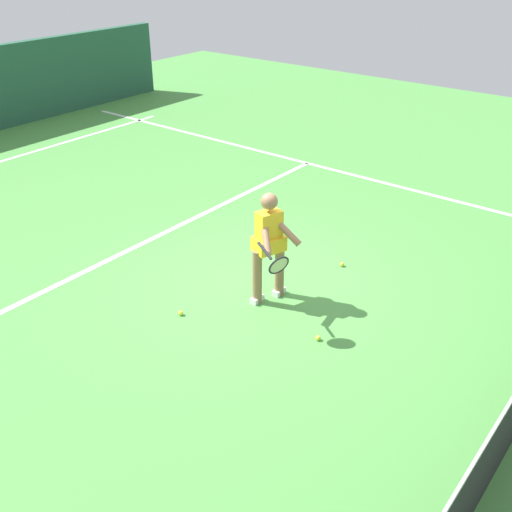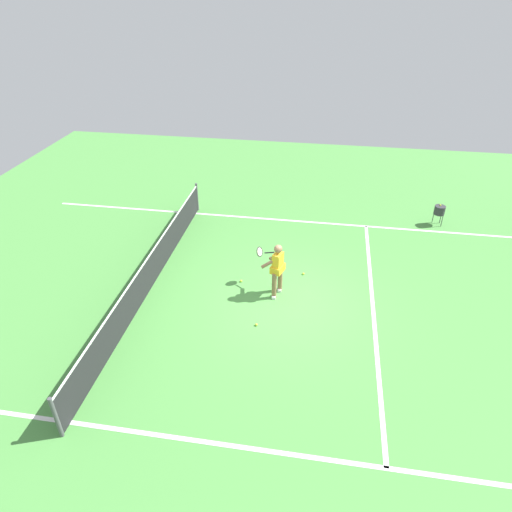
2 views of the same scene
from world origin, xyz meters
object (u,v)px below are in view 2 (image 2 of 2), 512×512
object	(u,v)px
tennis_ball_near	(303,274)
tennis_ball_far	(256,325)
ball_hopper	(440,210)
tennis_ball_mid	(241,281)
tennis_player	(277,268)

from	to	relation	value
tennis_ball_near	tennis_ball_far	size ratio (longest dim) A/B	1.00
tennis_ball_far	ball_hopper	size ratio (longest dim) A/B	0.09
tennis_ball_mid	tennis_ball_far	world-z (taller)	same
tennis_ball_mid	tennis_player	bearing A→B (deg)	-109.89
tennis_ball_far	tennis_ball_near	bearing A→B (deg)	-22.24
tennis_ball_mid	tennis_ball_far	bearing A→B (deg)	-157.81
tennis_ball_mid	ball_hopper	xyz separation A→B (m)	(4.47, -6.05, 0.51)
tennis_ball_near	tennis_ball_far	xyz separation A→B (m)	(-2.43, 0.99, 0.00)
tennis_player	tennis_ball_near	world-z (taller)	tennis_player
tennis_ball_mid	ball_hopper	bearing A→B (deg)	-53.57
tennis_ball_near	tennis_player	bearing A→B (deg)	146.75
tennis_ball_near	ball_hopper	size ratio (longest dim) A/B	0.09
tennis_player	ball_hopper	world-z (taller)	tennis_player
tennis_ball_near	tennis_ball_far	distance (m)	2.62
tennis_ball_near	tennis_ball_mid	bearing A→B (deg)	110.69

